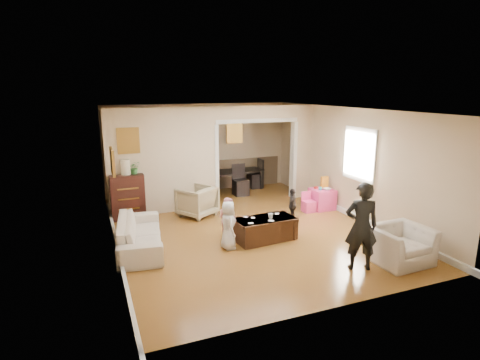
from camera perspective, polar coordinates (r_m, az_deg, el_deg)
name	(u,v)px	position (r m, az deg, el deg)	size (l,w,h in m)	color
floor	(243,228)	(8.76, 0.48, -6.98)	(7.00, 7.00, 0.00)	#9F6A29
partition_left	(164,161)	(9.72, -11.08, 2.77)	(2.75, 0.18, 2.60)	beige
partition_right	(301,152)	(11.07, 8.93, 4.13)	(0.55, 0.18, 2.60)	beige
partition_header	(257,112)	(10.32, 2.45, 9.90)	(2.22, 0.18, 0.35)	beige
window_pane	(360,154)	(9.38, 17.13, 3.60)	(0.03, 0.95, 1.10)	white
framed_art_partition	(128,141)	(9.43, -16.07, 5.56)	(0.45, 0.03, 0.55)	brown
framed_art_sofa_wall	(112,161)	(7.13, -18.21, 2.64)	(0.03, 0.55, 0.40)	brown
framed_art_alcove	(234,133)	(11.89, -0.82, 6.86)	(0.45, 0.03, 0.55)	brown
sofa	(140,234)	(7.83, -14.49, -7.62)	(2.04, 0.80, 0.59)	beige
armchair_back	(197,201)	(9.50, -6.35, -3.12)	(0.78, 0.80, 0.73)	tan
armchair_front	(400,245)	(7.56, 22.37, -8.80)	(0.99, 0.87, 0.65)	beige
dresser	(128,196)	(9.61, -16.16, -2.33)	(0.77, 0.44, 1.07)	black
table_lamp	(126,167)	(9.45, -16.44, 1.83)	(0.22, 0.22, 0.36)	beige
potted_plant	(134,168)	(9.48, -15.23, 1.76)	(0.27, 0.24, 0.30)	#346D30
coffee_table	(265,229)	(8.04, 3.67, -7.16)	(1.23, 0.61, 0.46)	#371F11
coffee_cup	(271,216)	(7.94, 4.51, -5.28)	(0.11, 0.11, 0.10)	silver
play_table	(322,199)	(10.23, 11.92, -2.73)	(0.54, 0.54, 0.52)	#F54090
cereal_box	(324,182)	(10.27, 12.28, -0.31)	(0.20, 0.07, 0.30)	yellow
cyan_cup	(320,188)	(10.06, 11.68, -1.22)	(0.08, 0.08, 0.08)	#25BDB7
toy_block	(316,188)	(10.19, 11.06, -1.09)	(0.08, 0.06, 0.05)	red
play_bowl	(327,189)	(10.08, 12.61, -1.32)	(0.20, 0.20, 0.05)	white
dining_table	(233,180)	(11.85, -1.06, 0.01)	(1.76, 0.98, 0.62)	black
adult_person	(361,226)	(6.91, 17.37, -6.50)	(0.56, 0.37, 1.54)	black
child_kneel_a	(228,225)	(7.52, -1.73, -6.64)	(0.46, 0.30, 0.95)	silver
child_kneel_b	(228,219)	(7.97, -1.81, -5.67)	(0.43, 0.34, 0.89)	pink
child_toddler	(292,205)	(9.08, 7.69, -3.71)	(0.47, 0.20, 0.80)	black
craft_papers	(261,219)	(7.93, 3.11, -5.66)	(0.86, 0.52, 0.00)	white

